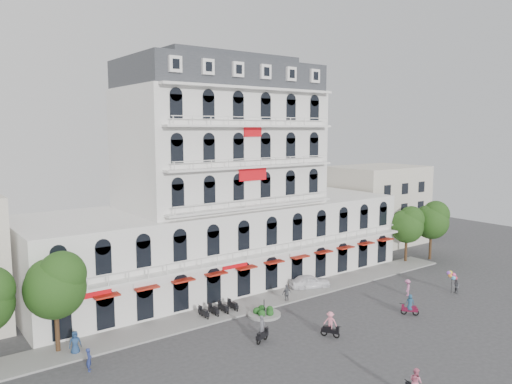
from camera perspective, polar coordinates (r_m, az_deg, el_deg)
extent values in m
plane|color=#38383A|center=(46.71, 8.62, -15.13)|extent=(120.00, 120.00, 0.00)
cube|color=gray|center=(52.95, 1.53, -12.22)|extent=(53.00, 4.00, 0.16)
cube|color=silver|center=(58.78, -3.91, -5.78)|extent=(45.00, 14.00, 9.00)
cube|color=silver|center=(57.32, -4.01, 5.00)|extent=(22.00, 12.00, 13.00)
cube|color=#2D3035|center=(57.57, -4.08, 12.98)|extent=(21.56, 11.76, 3.00)
cube|color=#2D3035|center=(57.80, -4.10, 14.86)|extent=(15.84, 8.64, 0.80)
cube|color=#AA2315|center=(53.06, 0.53, -8.30)|extent=(40.50, 1.00, 0.15)
cube|color=#B90B13|center=(52.44, -0.37, 2.08)|extent=(3.50, 0.10, 1.40)
cube|color=beige|center=(79.81, 13.69, -1.42)|extent=(14.00, 10.00, 12.00)
cylinder|color=gray|center=(48.99, 0.93, -13.81)|extent=(3.20, 3.20, 0.24)
cylinder|color=black|center=(48.71, 0.93, -12.95)|extent=(0.08, 0.08, 1.40)
sphere|color=#1D511B|center=(49.27, 1.59, -13.27)|extent=(0.70, 0.70, 0.70)
sphere|color=#1D511B|center=(49.49, 0.65, -13.18)|extent=(0.70, 0.70, 0.70)
sphere|color=#1D511B|center=(48.87, 0.08, -13.45)|extent=(0.70, 0.70, 0.70)
sphere|color=#1D511B|center=(48.25, 0.67, -13.73)|extent=(0.70, 0.70, 0.70)
sphere|color=#1D511B|center=(48.49, 1.62, -13.62)|extent=(0.70, 0.70, 0.70)
cylinder|color=#382314|center=(43.89, -21.77, -14.45)|extent=(0.36, 0.36, 3.74)
sphere|color=#1A3C13|center=(42.78, -21.98, -10.21)|extent=(4.76, 4.76, 4.76)
sphere|color=#1A3C13|center=(42.31, -21.29, -8.80)|extent=(3.74, 3.74, 3.74)
sphere|color=#1A3C13|center=(42.78, -22.65, -9.29)|extent=(3.40, 3.40, 3.40)
cylinder|color=#382314|center=(69.92, 16.76, -6.31)|extent=(0.36, 0.36, 3.43)
sphere|color=#1A3C13|center=(69.27, 16.85, -3.80)|extent=(4.37, 4.37, 4.37)
sphere|color=#1A3C13|center=(69.32, 17.33, -2.96)|extent=(3.43, 3.43, 3.43)
sphere|color=#1A3C13|center=(69.02, 16.47, -3.30)|extent=(3.12, 3.12, 3.12)
cylinder|color=#382314|center=(72.53, 19.30, -5.84)|extent=(0.36, 0.36, 3.65)
sphere|color=#1A3C13|center=(71.88, 19.41, -3.26)|extent=(4.65, 4.65, 4.65)
sphere|color=#1A3C13|center=(71.95, 19.86, -2.39)|extent=(3.65, 3.65, 3.65)
sphere|color=#1A3C13|center=(71.60, 19.05, -2.74)|extent=(3.32, 3.32, 3.32)
imported|color=white|center=(56.88, 6.15, -10.13)|extent=(4.94, 3.38, 1.56)
cube|color=black|center=(43.31, 0.71, -16.10)|extent=(1.52, 0.87, 0.35)
torus|color=black|center=(43.85, 1.10, -16.19)|extent=(0.60, 0.33, 0.60)
torus|color=black|center=(42.99, 0.31, -16.68)|extent=(0.60, 0.33, 0.60)
imported|color=#5B5B62|center=(42.99, 0.72, -15.09)|extent=(0.79, 0.66, 1.85)
imported|color=pink|center=(36.24, 17.80, -19.92)|extent=(0.82, 0.99, 1.83)
cube|color=maroon|center=(51.15, 17.17, -12.70)|extent=(1.22, 1.39, 0.35)
torus|color=black|center=(51.21, 16.53, -12.97)|extent=(0.47, 0.54, 0.60)
torus|color=black|center=(51.27, 17.79, -13.00)|extent=(0.47, 0.54, 0.60)
imported|color=navy|center=(50.92, 17.20, -11.97)|extent=(0.88, 0.92, 1.58)
cube|color=black|center=(44.72, 8.47, -15.41)|extent=(1.03, 1.48, 0.35)
torus|color=black|center=(44.69, 9.17, -15.81)|extent=(0.40, 0.58, 0.60)
torus|color=black|center=(44.96, 7.76, -15.64)|extent=(0.40, 0.58, 0.60)
imported|color=pink|center=(44.42, 8.49, -14.46)|extent=(1.14, 1.34, 1.79)
imported|color=navy|center=(43.43, -19.97, -15.90)|extent=(1.03, 0.76, 1.92)
imported|color=#595B60|center=(52.28, 3.54, -11.50)|extent=(1.13, 0.55, 1.87)
imported|color=#C5689A|center=(56.55, 16.93, -10.40)|extent=(1.31, 1.15, 1.76)
imported|color=navy|center=(40.55, -18.54, -17.69)|extent=(0.62, 0.74, 1.74)
imported|color=#5C5D63|center=(59.04, 21.90, -9.95)|extent=(0.85, 0.94, 1.59)
cylinder|color=black|center=(58.80, 21.45, -9.79)|extent=(0.04, 0.04, 2.00)
sphere|color=#E54C99|center=(58.81, 21.68, -8.79)|extent=(0.44, 0.44, 0.44)
sphere|color=yellow|center=(58.77, 21.34, -8.57)|extent=(0.44, 0.44, 0.44)
sphere|color=#994CD8|center=(58.47, 21.16, -8.62)|extent=(0.44, 0.44, 0.44)
sphere|color=orange|center=(58.23, 21.31, -8.89)|extent=(0.44, 0.44, 0.44)
sphere|color=#4CB2E5|center=(58.28, 21.65, -9.12)|extent=(0.44, 0.44, 0.44)
sphere|color=#D8334C|center=(58.59, 21.83, -9.10)|extent=(0.44, 0.44, 0.44)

